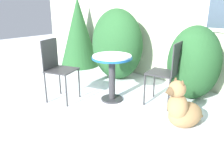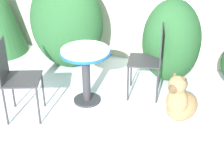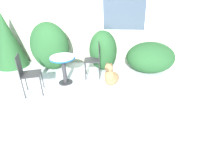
{
  "view_description": "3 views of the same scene",
  "coord_description": "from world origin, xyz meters",
  "px_view_note": "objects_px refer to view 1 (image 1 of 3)",
  "views": [
    {
      "loc": [
        1.71,
        -1.55,
        1.43
      ],
      "look_at": [
        -0.4,
        0.8,
        0.42
      ],
      "focal_mm": 35.0,
      "sensor_mm": 36.0,
      "label": 1
    },
    {
      "loc": [
        1.05,
        -2.59,
        2.36
      ],
      "look_at": [
        0.0,
        0.6,
        0.55
      ],
      "focal_mm": 55.0,
      "sensor_mm": 36.0,
      "label": 2
    },
    {
      "loc": [
        1.02,
        -3.02,
        2.18
      ],
      "look_at": [
        0.79,
        0.81,
        0.27
      ],
      "focal_mm": 28.0,
      "sensor_mm": 36.0,
      "label": 3
    }
  ],
  "objects_px": {
    "patio_table": "(112,67)",
    "patio_chair_near_table": "(167,70)",
    "dog": "(182,110)",
    "patio_chair_far_side": "(57,67)"
  },
  "relations": [
    {
      "from": "patio_table",
      "to": "dog",
      "type": "bearing_deg",
      "value": -1.97
    },
    {
      "from": "patio_table",
      "to": "patio_chair_far_side",
      "type": "xyz_separation_m",
      "value": [
        -0.63,
        -0.54,
        -0.0
      ]
    },
    {
      "from": "patio_chair_near_table",
      "to": "patio_chair_far_side",
      "type": "relative_size",
      "value": 1.0
    },
    {
      "from": "patio_chair_near_table",
      "to": "dog",
      "type": "relative_size",
      "value": 1.48
    },
    {
      "from": "patio_chair_near_table",
      "to": "patio_chair_far_side",
      "type": "xyz_separation_m",
      "value": [
        -1.34,
        -0.93,
        0.0
      ]
    },
    {
      "from": "patio_chair_far_side",
      "to": "patio_table",
      "type": "bearing_deg",
      "value": -69.72
    },
    {
      "from": "patio_chair_near_table",
      "to": "patio_chair_far_side",
      "type": "bearing_deg",
      "value": -64.26
    },
    {
      "from": "patio_table",
      "to": "patio_chair_near_table",
      "type": "bearing_deg",
      "value": 29.07
    },
    {
      "from": "patio_chair_near_table",
      "to": "patio_chair_far_side",
      "type": "height_order",
      "value": "same"
    },
    {
      "from": "patio_table",
      "to": "patio_chair_near_table",
      "type": "distance_m",
      "value": 0.81
    }
  ]
}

